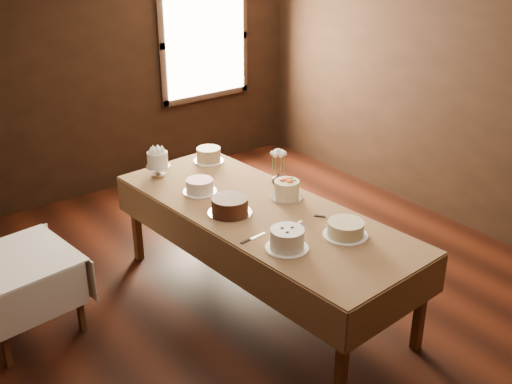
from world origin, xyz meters
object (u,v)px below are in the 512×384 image
object	(u,v)px
display_table	(262,217)
cake_server_e	(258,236)
cake_meringue	(158,165)
cake_chocolate	(230,206)
side_table	(18,266)
cake_swirl	(287,240)
cake_flowers	(287,190)
cake_server_a	(296,224)
cake_lattice	(200,187)
cake_server_c	(223,198)
cake_server_b	(335,218)
flower_vase	(278,179)
cake_cream	(346,229)
cake_speckled	(209,155)

from	to	relation	value
display_table	cake_server_e	world-z (taller)	cake_server_e
cake_meringue	cake_chocolate	world-z (taller)	cake_meringue
cake_server_e	side_table	bearing A→B (deg)	136.21
cake_meringue	cake_swirl	world-z (taller)	cake_meringue
cake_swirl	side_table	bearing A→B (deg)	137.51
cake_meringue	cake_flowers	distance (m)	1.24
cake_flowers	cake_server_a	xyz separation A→B (m)	(-0.24, -0.41, -0.07)
display_table	cake_server_e	size ratio (longest dim) A/B	11.74
cake_lattice	cake_server_c	size ratio (longest dim) A/B	1.22
cake_server_b	cake_swirl	bearing A→B (deg)	-116.23
cake_server_a	cake_server_b	xyz separation A→B (m)	(0.31, -0.11, 0.00)
cake_flowers	cake_server_e	size ratio (longest dim) A/B	1.19
cake_server_e	cake_lattice	bearing A→B (deg)	78.84
side_table	cake_server_b	bearing A→B (deg)	-30.52
side_table	cake_server_b	xyz separation A→B (m)	(2.11, -1.24, 0.27)
cake_flowers	flower_vase	bearing A→B (deg)	66.12
cake_server_c	flower_vase	world-z (taller)	flower_vase
cake_chocolate	cake_swirl	size ratio (longest dim) A/B	1.30
cake_flowers	cake_cream	size ratio (longest dim) A/B	0.85
cake_speckled	cake_server_a	world-z (taller)	cake_speckled
cake_lattice	cake_server_c	distance (m)	0.24
cake_lattice	flower_vase	distance (m)	0.69
cake_meringue	cake_cream	size ratio (longest dim) A/B	0.71
cake_server_c	cake_server_e	size ratio (longest dim) A/B	1.00
display_table	cake_chocolate	distance (m)	0.30
side_table	cake_server_b	size ratio (longest dim) A/B	3.64
cake_server_b	flower_vase	xyz separation A→B (m)	(0.04, 0.77, 0.06)
side_table	cake_server_c	distance (m)	1.69
side_table	cake_flowers	xyz separation A→B (m)	(2.04, -0.73, 0.34)
display_table	cake_server_e	bearing A→B (deg)	-131.95
cake_swirl	cake_server_c	distance (m)	0.99
cake_chocolate	cake_server_b	size ratio (longest dim) A/B	1.69
cake_lattice	flower_vase	xyz separation A→B (m)	(0.63, -0.29, 0.01)
side_table	cake_server_a	xyz separation A→B (m)	(1.80, -1.13, 0.27)
cake_speckled	flower_vase	size ratio (longest dim) A/B	2.71
cake_flowers	cake_swirl	xyz separation A→B (m)	(-0.54, -0.65, 0.00)
cake_cream	cake_swirl	bearing A→B (deg)	166.44
cake_server_e	display_table	bearing A→B (deg)	41.57
display_table	cake_server_e	distance (m)	0.45
display_table	cake_swirl	size ratio (longest dim) A/B	9.00
side_table	cake_speckled	world-z (taller)	cake_speckled
cake_server_a	cake_server_e	xyz separation A→B (m)	(-0.35, 0.03, 0.00)
cake_speckled	cake_lattice	bearing A→B (deg)	-129.32
cake_meringue	cake_cream	bearing A→B (deg)	-73.34
cake_meringue	cake_server_e	distance (m)	1.46
cake_chocolate	cake_server_c	world-z (taller)	cake_chocolate
cake_lattice	cake_server_b	bearing A→B (deg)	-61.00
display_table	cake_server_a	xyz separation A→B (m)	(0.05, -0.36, 0.07)
cake_lattice	cake_server_b	xyz separation A→B (m)	(0.58, -1.05, -0.05)
cake_swirl	cake_server_b	size ratio (longest dim) A/B	1.30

